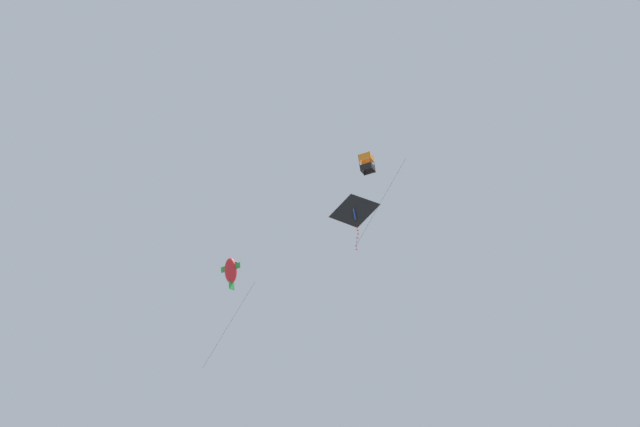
# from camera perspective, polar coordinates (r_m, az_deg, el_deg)

# --- Properties ---
(kite_box_mid_left) EXTENTS (3.69, 3.17, 9.36)m
(kite_box_mid_left) POSITION_cam_1_polar(r_m,az_deg,el_deg) (38.53, 5.01, 5.25)
(kite_box_mid_left) COLOR orange
(kite_fish_near_right) EXTENTS (2.53, 2.07, 7.97)m
(kite_fish_near_right) POSITION_cam_1_polar(r_m,az_deg,el_deg) (35.87, -9.43, -6.00)
(kite_fish_near_right) COLOR red
(kite_delta_upper_right) EXTENTS (3.00, 1.65, 3.98)m
(kite_delta_upper_right) POSITION_cam_1_polar(r_m,az_deg,el_deg) (39.42, 3.67, 0.23)
(kite_delta_upper_right) COLOR black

